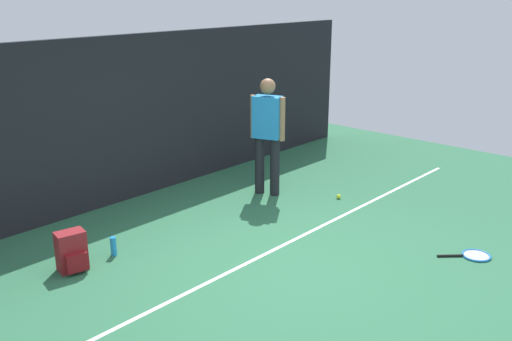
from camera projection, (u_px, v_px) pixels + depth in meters
ground_plane at (283, 264)px, 6.38m from camera, size 12.00×12.00×0.00m
back_fence at (116, 121)px, 7.94m from camera, size 10.00×0.10×2.31m
court_line at (262, 256)px, 6.57m from camera, size 9.00×0.05×0.00m
tennis_player at (267, 130)px, 8.27m from camera, size 0.33×0.51×1.70m
tennis_racket at (474, 255)px, 6.56m from camera, size 0.56×0.56×0.03m
backpack at (72, 252)px, 6.19m from camera, size 0.33×0.33×0.44m
tennis_ball_by_fence at (339, 196)px, 8.34m from camera, size 0.07×0.07×0.07m
water_bottle at (113, 246)px, 6.56m from camera, size 0.07×0.07×0.22m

